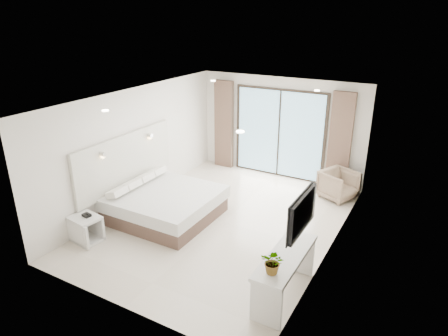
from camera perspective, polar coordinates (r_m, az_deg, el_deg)
The scene contains 8 objects.
ground at distance 8.75m, azimuth -0.12°, elevation -7.67°, with size 6.20×6.20×0.00m, color beige.
room_shell at distance 8.75m, azimuth 0.91°, elevation 3.63°, with size 4.62×6.22×2.72m.
bed at distance 8.91m, azimuth -8.48°, elevation -5.10°, with size 2.14×2.04×0.74m.
nightstand at distance 8.42m, azimuth -19.11°, elevation -8.20°, with size 0.64×0.55×0.52m.
phone at distance 8.29m, azimuth -19.04°, elevation -6.39°, with size 0.16×0.13×0.05m, color black.
console_desk at distance 6.47m, azimuth 8.75°, elevation -13.71°, with size 0.50×1.61×0.77m.
plant at distance 5.87m, azimuth 7.06°, elevation -13.54°, with size 0.33×0.37×0.29m, color #33662D.
armchair at distance 10.03m, azimuth 16.05°, elevation -2.13°, with size 0.76×0.71×0.78m, color #9C8866.
Camera 1 is at (3.77, -6.65, 4.27)m, focal length 32.00 mm.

